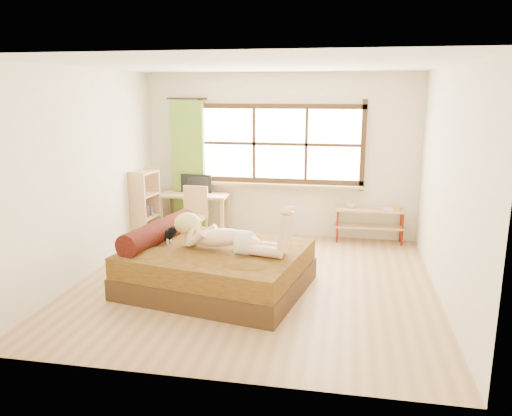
% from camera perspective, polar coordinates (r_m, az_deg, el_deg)
% --- Properties ---
extents(floor, '(4.50, 4.50, 0.00)m').
position_cam_1_polar(floor, '(6.49, -0.10, -8.51)').
color(floor, '#9E754C').
rests_on(floor, ground).
extents(ceiling, '(4.50, 4.50, 0.00)m').
position_cam_1_polar(ceiling, '(6.03, -0.11, 16.04)').
color(ceiling, white).
rests_on(ceiling, wall_back).
extents(wall_back, '(4.50, 0.00, 4.50)m').
position_cam_1_polar(wall_back, '(8.32, 2.76, 5.95)').
color(wall_back, silver).
rests_on(wall_back, floor).
extents(wall_front, '(4.50, 0.00, 4.50)m').
position_cam_1_polar(wall_front, '(3.98, -6.08, -2.25)').
color(wall_front, silver).
rests_on(wall_front, floor).
extents(wall_left, '(0.00, 4.50, 4.50)m').
position_cam_1_polar(wall_left, '(6.89, -18.87, 3.72)').
color(wall_left, silver).
rests_on(wall_left, floor).
extents(wall_right, '(0.00, 4.50, 4.50)m').
position_cam_1_polar(wall_right, '(6.12, 21.08, 2.42)').
color(wall_right, silver).
rests_on(wall_right, floor).
extents(window, '(2.80, 0.16, 1.46)m').
position_cam_1_polar(window, '(8.27, 2.74, 7.02)').
color(window, '#FFEDBF').
rests_on(window, wall_back).
extents(curtain, '(0.55, 0.10, 2.20)m').
position_cam_1_polar(curtain, '(8.57, -7.72, 4.72)').
color(curtain, '#508B25').
rests_on(curtain, wall_back).
extents(bed, '(2.38, 2.05, 0.80)m').
position_cam_1_polar(bed, '(6.25, -4.91, -6.64)').
color(bed, '#33220F').
rests_on(bed, floor).
extents(woman, '(1.52, 0.69, 0.63)m').
position_cam_1_polar(woman, '(5.98, -3.31, -1.97)').
color(woman, beige).
rests_on(woman, bed).
extents(kitten, '(0.33, 0.18, 0.25)m').
position_cam_1_polar(kitten, '(6.43, -10.54, -2.84)').
color(kitten, black).
rests_on(kitten, bed).
extents(desk, '(1.16, 0.54, 0.72)m').
position_cam_1_polar(desk, '(8.45, -7.02, 1.02)').
color(desk, tan).
rests_on(desk, floor).
extents(monitor, '(0.53, 0.07, 0.31)m').
position_cam_1_polar(monitor, '(8.45, -6.96, 2.74)').
color(monitor, black).
rests_on(monitor, desk).
extents(chair, '(0.41, 0.41, 0.91)m').
position_cam_1_polar(chair, '(8.11, -7.09, -0.40)').
color(chair, tan).
rests_on(chair, floor).
extents(pipe_shelf, '(1.12, 0.30, 0.63)m').
position_cam_1_polar(pipe_shelf, '(8.25, 12.94, -1.09)').
color(pipe_shelf, tan).
rests_on(pipe_shelf, floor).
extents(cup, '(0.12, 0.12, 0.10)m').
position_cam_1_polar(cup, '(8.20, 10.83, 0.32)').
color(cup, gray).
rests_on(cup, pipe_shelf).
extents(book, '(0.16, 0.22, 0.02)m').
position_cam_1_polar(book, '(8.22, 14.30, -0.09)').
color(book, gray).
rests_on(book, pipe_shelf).
extents(bookshelf, '(0.35, 0.54, 1.17)m').
position_cam_1_polar(bookshelf, '(8.25, -12.53, 0.25)').
color(bookshelf, tan).
rests_on(bookshelf, floor).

